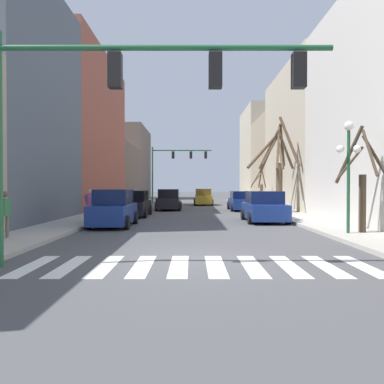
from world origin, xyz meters
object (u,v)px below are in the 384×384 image
at_px(traffic_signal_far, 173,161).
at_px(car_parked_left_mid, 202,197).
at_px(car_parked_left_far, 112,209).
at_px(pedestrian_on_right_sidewalk, 89,202).
at_px(traffic_signal_near, 128,90).
at_px(street_tree_left_near, 360,184).
at_px(car_driving_toward_lane, 133,204).
at_px(street_tree_right_far, 260,189).
at_px(street_tree_right_mid, 277,166).
at_px(car_parked_left_near, 168,200).
at_px(pedestrian_waiting_at_curb, 3,210).
at_px(car_parked_right_far, 240,201).
at_px(car_driving_away_lane, 263,208).
at_px(street_tree_left_mid, 275,172).
at_px(street_lamp_right_corner, 347,154).

distance_m(traffic_signal_far, car_parked_left_mid, 7.35).
distance_m(car_parked_left_far, pedestrian_on_right_sidewalk, 2.39).
relative_size(traffic_signal_near, street_tree_left_near, 1.93).
bearing_deg(car_driving_toward_lane, street_tree_right_far, -44.35).
relative_size(car_parked_left_far, street_tree_left_near, 0.99).
bearing_deg(traffic_signal_near, street_tree_right_mid, 66.19).
bearing_deg(street_tree_right_far, traffic_signal_far, 132.47).
height_order(car_parked_left_near, pedestrian_waiting_at_curb, pedestrian_waiting_at_curb).
distance_m(traffic_signal_near, car_parked_left_near, 22.41).
height_order(traffic_signal_far, car_parked_right_far, traffic_signal_far).
xyz_separation_m(car_driving_away_lane, car_parked_left_far, (-7.81, -2.36, 0.04)).
bearing_deg(street_tree_left_mid, car_parked_left_mid, 110.75).
height_order(pedestrian_waiting_at_curb, street_tree_right_far, street_tree_right_far).
xyz_separation_m(car_parked_right_far, street_tree_right_far, (2.37, 4.47, 1.00)).
relative_size(street_lamp_right_corner, pedestrian_on_right_sidewalk, 2.62).
bearing_deg(car_driving_away_lane, car_driving_toward_lane, 63.55).
xyz_separation_m(traffic_signal_far, car_parked_left_far, (-1.71, -26.01, -4.09)).
relative_size(car_parked_left_far, street_tree_left_mid, 0.72).
xyz_separation_m(car_parked_right_far, car_parked_left_far, (-7.88, -12.22, 0.10)).
bearing_deg(street_tree_left_mid, street_tree_right_far, 87.06).
bearing_deg(car_driving_away_lane, street_tree_right_mid, -20.13).
relative_size(street_lamp_right_corner, car_parked_left_near, 0.95).
height_order(car_driving_away_lane, car_parked_left_far, car_parked_left_far).
distance_m(car_driving_toward_lane, street_tree_left_mid, 10.23).
bearing_deg(pedestrian_waiting_at_curb, street_tree_right_far, -25.74).
xyz_separation_m(car_parked_left_mid, street_tree_right_far, (5.25, -4.22, 0.95)).
relative_size(street_lamp_right_corner, street_tree_right_far, 1.22).
height_order(car_parked_right_far, car_parked_left_far, car_parked_left_far).
distance_m(street_lamp_right_corner, street_tree_right_mid, 11.93).
xyz_separation_m(traffic_signal_near, car_parked_right_far, (5.58, 21.38, -3.55)).
bearing_deg(traffic_signal_near, pedestrian_on_right_sidewalk, 109.77).
bearing_deg(street_tree_right_mid, street_tree_left_near, -87.16).
height_order(street_lamp_right_corner, car_parked_left_mid, street_lamp_right_corner).
distance_m(car_parked_left_near, street_tree_right_mid, 9.72).
bearing_deg(street_tree_left_near, street_tree_right_far, 90.78).
height_order(car_parked_left_far, car_driving_toward_lane, car_parked_left_far).
xyz_separation_m(traffic_signal_near, pedestrian_waiting_at_curb, (-5.00, 3.95, -3.17)).
height_order(car_parked_left_mid, car_parked_left_far, car_parked_left_far).
distance_m(street_lamp_right_corner, car_driving_away_lane, 6.89).
distance_m(street_tree_right_mid, street_tree_left_near, 11.75).
bearing_deg(street_tree_right_far, street_tree_right_mid, -92.04).
xyz_separation_m(car_driving_away_lane, street_tree_left_near, (2.71, -5.84, 1.27)).
bearing_deg(street_tree_left_near, car_parked_left_mid, 102.76).
bearing_deg(car_parked_right_far, car_driving_toward_lane, 127.35).
bearing_deg(car_parked_left_near, pedestrian_on_right_sidewalk, -17.38).
height_order(car_parked_left_mid, street_tree_left_mid, street_tree_left_mid).
height_order(car_parked_left_near, street_tree_left_mid, street_tree_left_mid).
bearing_deg(traffic_signal_far, car_parked_left_far, -93.77).
height_order(street_lamp_right_corner, pedestrian_waiting_at_curb, street_lamp_right_corner).
distance_m(street_lamp_right_corner, street_tree_left_mid, 11.96).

